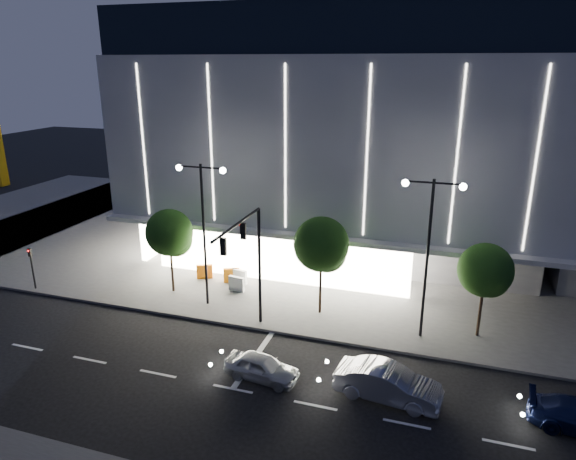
% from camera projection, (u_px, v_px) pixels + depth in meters
% --- Properties ---
extents(ground, '(160.00, 160.00, 0.00)m').
position_uv_depth(ground, '(209.00, 364.00, 25.95)').
color(ground, black).
rests_on(ground, ground).
extents(sidewalk_museum, '(70.00, 40.00, 0.15)m').
position_uv_depth(sidewalk_museum, '(378.00, 231.00, 46.17)').
color(sidewalk_museum, '#474747').
rests_on(sidewalk_museum, ground).
extents(museum, '(30.00, 25.80, 18.00)m').
position_uv_depth(museum, '(356.00, 129.00, 42.36)').
color(museum, '#4C4C51').
rests_on(museum, ground).
extents(traffic_mast, '(0.33, 5.89, 7.07)m').
position_uv_depth(traffic_mast, '(249.00, 252.00, 27.11)').
color(traffic_mast, black).
rests_on(traffic_mast, ground).
extents(street_lamp_west, '(3.16, 0.36, 9.00)m').
position_uv_depth(street_lamp_west, '(203.00, 215.00, 30.40)').
color(street_lamp_west, black).
rests_on(street_lamp_west, ground).
extents(street_lamp_east, '(3.16, 0.36, 9.00)m').
position_uv_depth(street_lamp_east, '(429.00, 236.00, 26.60)').
color(street_lamp_east, black).
rests_on(street_lamp_east, ground).
extents(ped_signal_far, '(0.22, 0.24, 3.00)m').
position_uv_depth(ped_signal_far, '(32.00, 264.00, 33.81)').
color(ped_signal_far, black).
rests_on(ped_signal_far, ground).
extents(tree_left, '(3.02, 3.02, 5.72)m').
position_uv_depth(tree_left, '(170.00, 235.00, 32.79)').
color(tree_left, black).
rests_on(tree_left, ground).
extents(tree_mid, '(3.25, 3.25, 6.15)m').
position_uv_depth(tree_mid, '(322.00, 247.00, 29.77)').
color(tree_mid, black).
rests_on(tree_mid, ground).
extents(tree_right, '(2.91, 2.91, 5.51)m').
position_uv_depth(tree_right, '(485.00, 273.00, 27.29)').
color(tree_right, black).
rests_on(tree_right, ground).
extents(car_lead, '(3.84, 1.91, 1.26)m').
position_uv_depth(car_lead, '(262.00, 367.00, 24.61)').
color(car_lead, '#ADB0B5').
rests_on(car_lead, ground).
extents(car_second, '(4.95, 2.24, 1.58)m').
position_uv_depth(car_second, '(388.00, 383.00, 23.11)').
color(car_second, '#AFB1B8').
rests_on(car_second, ground).
extents(barrier_a, '(1.11, 0.68, 1.00)m').
position_uv_depth(barrier_a, '(205.00, 272.00, 35.79)').
color(barrier_a, orange).
rests_on(barrier_a, sidewalk_museum).
extents(barrier_b, '(1.12, 0.40, 1.00)m').
position_uv_depth(barrier_b, '(237.00, 284.00, 33.81)').
color(barrier_b, silver).
rests_on(barrier_b, sidewalk_museum).
extents(barrier_c, '(1.11, 0.65, 1.00)m').
position_uv_depth(barrier_c, '(232.00, 275.00, 35.18)').
color(barrier_c, orange).
rests_on(barrier_c, sidewalk_museum).
extents(barrier_d, '(1.13, 0.48, 1.00)m').
position_uv_depth(barrier_d, '(239.00, 277.00, 34.96)').
color(barrier_d, white).
rests_on(barrier_d, sidewalk_museum).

